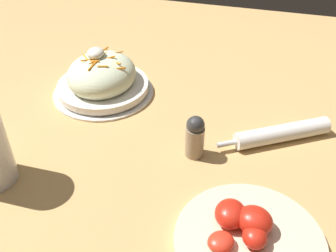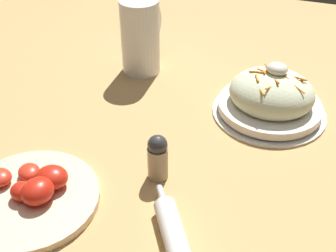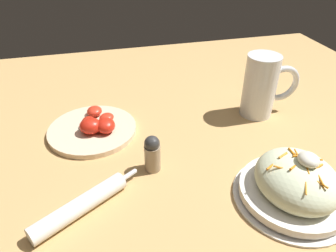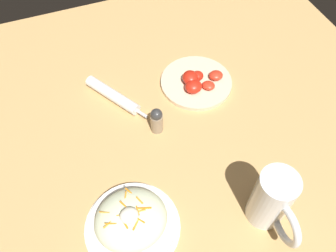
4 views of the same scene
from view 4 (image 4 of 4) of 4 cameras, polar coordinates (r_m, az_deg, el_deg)
ground_plane at (r=0.87m, az=0.60°, el=-5.90°), size 1.43×1.43×0.00m
salad_plate at (r=0.78m, az=-6.07°, el=-15.39°), size 0.21×0.21×0.10m
beer_mug at (r=0.78m, az=16.68°, el=-11.99°), size 0.08×0.15×0.16m
napkin_roll at (r=0.99m, az=-9.09°, el=5.04°), size 0.13×0.20×0.03m
tomato_plate at (r=1.02m, az=4.74°, el=7.30°), size 0.21×0.21×0.05m
salt_shaker at (r=0.89m, az=-2.04°, el=0.91°), size 0.03×0.03×0.08m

